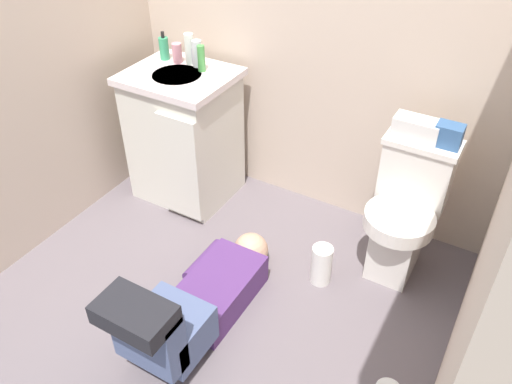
{
  "coord_description": "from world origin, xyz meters",
  "views": [
    {
      "loc": [
        1.08,
        -1.45,
        2.05
      ],
      "look_at": [
        0.02,
        0.39,
        0.45
      ],
      "focal_mm": 36.45,
      "sensor_mm": 36.0,
      "label": 1
    }
  ],
  "objects": [
    {
      "name": "tissue_box",
      "position": [
        0.67,
        0.81,
        0.8
      ],
      "size": [
        0.22,
        0.11,
        0.1
      ],
      "primitive_type": "cube",
      "color": "silver",
      "rests_on": "toilet"
    },
    {
      "name": "bottle_white",
      "position": [
        -0.69,
        0.85,
        0.91
      ],
      "size": [
        0.05,
        0.05,
        0.18
      ],
      "primitive_type": "cylinder",
      "color": "silver",
      "rests_on": "vanity_cabinet"
    },
    {
      "name": "faucet",
      "position": [
        -0.66,
        0.85,
        0.87
      ],
      "size": [
        0.02,
        0.02,
        0.1
      ],
      "primitive_type": "cylinder",
      "color": "silver",
      "rests_on": "vanity_cabinet"
    },
    {
      "name": "toilet",
      "position": [
        0.71,
        0.72,
        0.37
      ],
      "size": [
        0.36,
        0.46,
        0.75
      ],
      "color": "silver",
      "rests_on": "ground_plane"
    },
    {
      "name": "wall_back",
      "position": [
        0.0,
        1.07,
        1.2
      ],
      "size": [
        2.38,
        0.08,
        2.4
      ],
      "primitive_type": "cube",
      "color": "#C7B19E",
      "rests_on": "ground_plane"
    },
    {
      "name": "vanity_cabinet",
      "position": [
        -0.66,
        0.7,
        0.42
      ],
      "size": [
        0.6,
        0.53,
        0.82
      ],
      "color": "silver",
      "rests_on": "ground_plane"
    },
    {
      "name": "person_plumber",
      "position": [
        0.02,
        -0.19,
        0.18
      ],
      "size": [
        0.39,
        1.06,
        0.52
      ],
      "color": "#512D6B",
      "rests_on": "ground_plane"
    },
    {
      "name": "bottle_clear",
      "position": [
        -0.63,
        0.84,
        0.9
      ],
      "size": [
        0.06,
        0.06,
        0.15
      ],
      "primitive_type": "cylinder",
      "color": "silver",
      "rests_on": "vanity_cabinet"
    },
    {
      "name": "toiletry_bag",
      "position": [
        0.82,
        0.81,
        0.81
      ],
      "size": [
        0.12,
        0.09,
        0.11
      ],
      "primitive_type": "cube",
      "color": "#33598C",
      "rests_on": "toilet"
    },
    {
      "name": "bottle_green",
      "position": [
        -0.57,
        0.8,
        0.89
      ],
      "size": [
        0.04,
        0.04,
        0.15
      ],
      "primitive_type": "cylinder",
      "color": "#459646",
      "rests_on": "vanity_cabinet"
    },
    {
      "name": "ground_plane",
      "position": [
        0.0,
        0.0,
        -0.02
      ],
      "size": [
        2.72,
        3.05,
        0.04
      ],
      "primitive_type": "cube",
      "color": "#665C62"
    },
    {
      "name": "bottle_pink",
      "position": [
        -0.76,
        0.83,
        0.88
      ],
      "size": [
        0.06,
        0.06,
        0.12
      ],
      "primitive_type": "cylinder",
      "color": "pink",
      "rests_on": "vanity_cabinet"
    },
    {
      "name": "paper_towel_roll",
      "position": [
        0.41,
        0.4,
        0.11
      ],
      "size": [
        0.11,
        0.11,
        0.23
      ],
      "primitive_type": "cylinder",
      "color": "white",
      "rests_on": "ground_plane"
    },
    {
      "name": "soap_dispenser",
      "position": [
        -0.85,
        0.83,
        0.89
      ],
      "size": [
        0.06,
        0.06,
        0.17
      ],
      "color": "#349865",
      "rests_on": "vanity_cabinet"
    }
  ]
}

